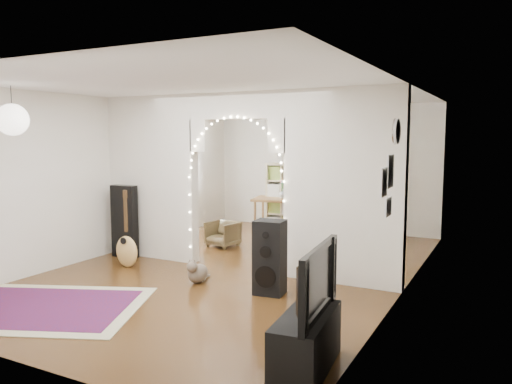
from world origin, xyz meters
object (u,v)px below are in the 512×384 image
at_px(floor_speaker, 270,257).
at_px(dining_table, 283,202).
at_px(media_console, 306,342).
at_px(dining_chair_left, 223,234).
at_px(dining_chair_right, 273,253).
at_px(bookcase, 299,198).
at_px(acoustic_guitar, 126,239).

height_order(floor_speaker, dining_table, floor_speaker).
relative_size(floor_speaker, media_console, 0.97).
xyz_separation_m(media_console, dining_chair_left, (-3.21, 3.88, -0.01)).
bearing_deg(dining_chair_right, floor_speaker, -87.18).
relative_size(media_console, dining_table, 0.75).
relative_size(bookcase, dining_chair_right, 3.08).
bearing_deg(bookcase, dining_chair_right, -83.85).
bearing_deg(dining_chair_left, floor_speaker, -37.55).
bearing_deg(media_console, dining_table, 110.59).
relative_size(floor_speaker, dining_chair_right, 2.03).
distance_m(acoustic_guitar, media_console, 4.24).
xyz_separation_m(floor_speaker, dining_table, (-1.51, 3.75, 0.20)).
bearing_deg(acoustic_guitar, bookcase, 69.44).
bearing_deg(acoustic_guitar, floor_speaker, -5.48).
relative_size(dining_table, dining_chair_right, 2.80).
xyz_separation_m(acoustic_guitar, dining_chair_left, (0.57, 1.95, -0.21)).
bearing_deg(floor_speaker, dining_table, 105.25).
bearing_deg(dining_chair_right, media_console, -80.56).
distance_m(acoustic_guitar, dining_table, 3.75).
height_order(media_console, dining_table, dining_table).
height_order(dining_chair_left, dining_chair_right, dining_chair_left).
bearing_deg(acoustic_guitar, dining_chair_left, 72.00).
bearing_deg(dining_table, media_console, -75.50).
bearing_deg(bookcase, floor_speaker, -80.82).
xyz_separation_m(acoustic_guitar, media_console, (3.77, -1.93, -0.20)).
bearing_deg(dining_table, dining_chair_left, -118.42).
height_order(acoustic_guitar, bookcase, bookcase).
bearing_deg(dining_chair_left, acoustic_guitar, -97.06).
relative_size(media_console, dining_chair_right, 2.09).
bearing_deg(media_console, dining_chair_left, 123.93).
height_order(media_console, bookcase, bookcase).
bearing_deg(floor_speaker, media_console, -62.20).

